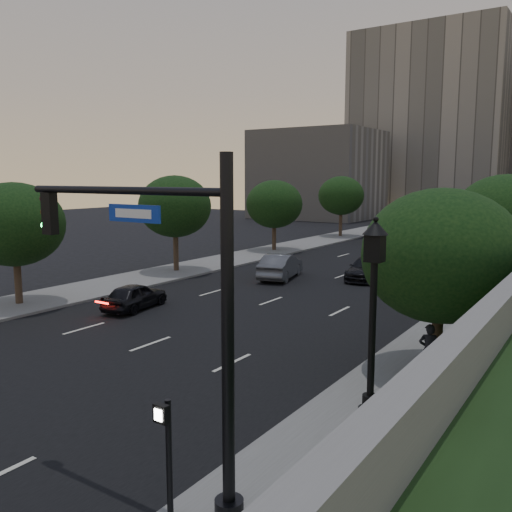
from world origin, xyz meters
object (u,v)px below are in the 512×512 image
Objects in this scene: street_lamp at (372,335)px; sedan_far_left at (386,231)px; traffic_signal_mast at (182,329)px; sedan_near_right at (366,269)px; sedan_near_left at (135,296)px; sedan_mid_left at (281,266)px; pedestrian_a at (429,350)px; pedestrian_b at (493,335)px; sedan_far_right at (482,241)px; pedestrian_c at (466,302)px.

street_lamp is 1.08× the size of sedan_far_left.
traffic_signal_mast is 26.04m from sedan_near_right.
street_lamp is 16.20m from sedan_near_left.
sedan_mid_left is 0.96× the size of sedan_far_left.
pedestrian_a is (2.11, 9.48, -2.64)m from traffic_signal_mast.
traffic_signal_mast is 13.02m from pedestrian_b.
traffic_signal_mast is at bearing -69.93° from sedan_far_right.
sedan_far_right is at bearing -83.17° from pedestrian_c.
sedan_far_left is 36.12m from pedestrian_c.
pedestrian_a is 3.13m from pedestrian_b.
sedan_far_left is 2.78× the size of pedestrian_b.
traffic_signal_mast is 1.35× the size of sedan_far_left.
traffic_signal_mast reaches higher than sedan_near_right.
sedan_far_left reaches higher than sedan_near_right.
sedan_near_right is (-8.28, 20.11, -1.93)m from street_lamp.
street_lamp reaches higher than sedan_far_left.
sedan_far_left is (-1.26, 38.90, 0.05)m from sedan_near_left.
pedestrian_c reaches higher than sedan_mid_left.
street_lamp reaches higher than pedestrian_a.
street_lamp reaches higher than sedan_mid_left.
sedan_near_left is 0.81× the size of sedan_near_right.
street_lamp reaches higher than sedan_near_left.
sedan_far_left is (-3.04, 27.70, -0.10)m from sedan_mid_left.
sedan_near_right is at bearing -125.38° from sedan_near_left.
street_lamp is at bearing 147.42° from sedan_near_left.
pedestrian_a reaches higher than pedestrian_c.
sedan_near_right is (4.80, 2.78, -0.12)m from sedan_mid_left.
sedan_far_left is (-16.12, 45.03, -1.91)m from street_lamp.
traffic_signal_mast is at bearing 59.44° from pedestrian_a.
sedan_far_left is 26.12m from sedan_near_right.
sedan_far_left is 1.07× the size of sedan_near_right.
sedan_far_right is at bearing -123.73° from sedan_mid_left.
sedan_near_left is at bearing -90.01° from sedan_far_right.
sedan_far_right is at bearing -116.13° from sedan_near_left.
sedan_far_right is (-3.23, 45.05, -2.92)m from traffic_signal_mast.
street_lamp is 40.46m from sedan_far_right.
pedestrian_b is at bearing -62.36° from sedan_far_right.
street_lamp is 1.16× the size of sedan_near_right.
sedan_near_left is at bearing -124.60° from sedan_near_right.
street_lamp is 1.27× the size of sedan_far_right.
sedan_near_left is at bearing 66.42° from sedan_mid_left.
street_lamp is 47.87m from sedan_far_left.
sedan_far_left is at bearing -98.30° from sedan_near_left.
pedestrian_c is (7.83, -7.62, 0.30)m from sedan_near_right.
pedestrian_a is at bearing 77.44° from traffic_signal_mast.
sedan_far_right is at bearing -63.75° from pedestrian_b.
street_lamp is at bearing 91.97° from pedestrian_b.
sedan_near_left is at bearing -24.14° from pedestrian_a.
pedestrian_c is at bearing 144.54° from sedan_mid_left.
sedan_far_left is 2.95× the size of pedestrian_a.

